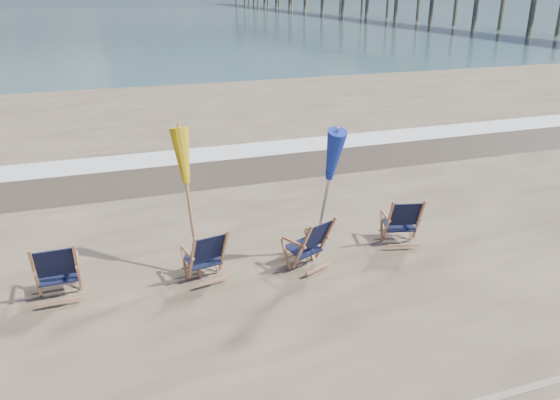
% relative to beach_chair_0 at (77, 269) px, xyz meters
% --- Properties ---
extents(ocean, '(400.00, 400.00, 0.00)m').
position_rel_beach_chair_0_xyz_m(ocean, '(3.34, 126.47, -0.50)').
color(ocean, '#3D6366').
rests_on(ocean, ground).
extents(surf_foam, '(200.00, 1.40, 0.01)m').
position_rel_beach_chair_0_xyz_m(surf_foam, '(3.34, 6.77, -0.50)').
color(surf_foam, silver).
rests_on(surf_foam, ground).
extents(wet_sand_strip, '(200.00, 2.60, 0.00)m').
position_rel_beach_chair_0_xyz_m(wet_sand_strip, '(3.34, 5.27, -0.50)').
color(wet_sand_strip, '#42362A').
rests_on(wet_sand_strip, ground).
extents(beach_chair_0, '(0.65, 0.73, 1.01)m').
position_rel_beach_chair_0_xyz_m(beach_chair_0, '(0.00, 0.00, 0.00)').
color(beach_chair_0, black).
rests_on(beach_chair_0, ground).
extents(beach_chair_1, '(0.70, 0.76, 0.93)m').
position_rel_beach_chair_0_xyz_m(beach_chair_1, '(2.14, -0.12, -0.04)').
color(beach_chair_1, black).
rests_on(beach_chair_1, ground).
extents(beach_chair_2, '(0.82, 0.87, 0.95)m').
position_rel_beach_chair_0_xyz_m(beach_chair_2, '(3.82, -0.23, -0.03)').
color(beach_chair_2, black).
rests_on(beach_chair_2, ground).
extents(beach_chair_3, '(0.77, 0.83, 0.97)m').
position_rel_beach_chair_0_xyz_m(beach_chair_3, '(5.64, -0.12, -0.02)').
color(beach_chair_3, black).
rests_on(beach_chair_3, ground).
extents(umbrella_yellow, '(0.30, 0.30, 2.36)m').
position_rel_beach_chair_0_xyz_m(umbrella_yellow, '(1.73, 0.29, 1.32)').
color(umbrella_yellow, '#B1754F').
rests_on(umbrella_yellow, ground).
extents(umbrella_blue, '(0.30, 0.30, 2.45)m').
position_rel_beach_chair_0_xyz_m(umbrella_blue, '(3.84, -0.10, 1.40)').
color(umbrella_blue, '#A5A5AD').
rests_on(umbrella_blue, ground).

